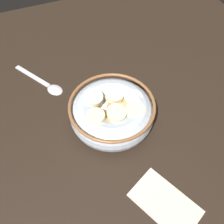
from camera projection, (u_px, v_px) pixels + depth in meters
ground_plane at (112, 124)px, 49.08cm from camera, size 95.58×95.58×2.00cm
cereal_bowl at (112, 112)px, 45.84cm from camera, size 16.01×16.01×6.12cm
spoon at (47, 84)px, 53.67cm from camera, size 13.11×9.11×0.80cm
folded_napkin at (165, 203)px, 38.69cm from camera, size 12.44×10.34×0.30cm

